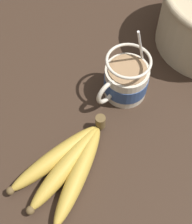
% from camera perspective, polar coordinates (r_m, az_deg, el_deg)
% --- Properties ---
extents(table, '(0.98, 0.98, 0.03)m').
position_cam_1_polar(table, '(0.69, 3.94, 2.04)').
color(table, '#332319').
rests_on(table, ground).
extents(coffee_mug, '(0.15, 0.09, 0.17)m').
position_cam_1_polar(coffee_mug, '(0.65, 5.58, 5.70)').
color(coffee_mug, beige).
rests_on(coffee_mug, table).
extents(banana_bunch, '(0.23, 0.13, 0.04)m').
position_cam_1_polar(banana_bunch, '(0.58, -5.32, -9.70)').
color(banana_bunch, brown).
rests_on(banana_bunch, table).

